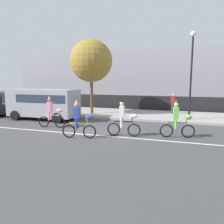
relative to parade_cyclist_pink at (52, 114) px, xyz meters
name	(u,v)px	position (x,y,z in m)	size (l,w,h in m)	color
ground_plane	(86,132)	(2.42, -0.44, -0.84)	(80.00, 80.00, 0.00)	#424244
road_centre_line	(82,134)	(2.42, -0.94, -0.84)	(36.00, 0.14, 0.01)	beige
sidewalk_curb	(118,113)	(2.42, 6.06, -0.77)	(60.00, 5.00, 0.15)	#9E9B93
fence_line	(127,103)	(2.42, 8.96, -0.14)	(40.00, 0.08, 1.40)	black
building_backdrop	(129,78)	(0.63, 17.56, 2.27)	(28.00, 8.00, 6.23)	#99939E
parade_cyclist_pink	(52,114)	(0.00, 0.00, 0.00)	(1.72, 0.51, 1.92)	black
parade_cyclist_cobalt	(79,121)	(2.64, -1.69, 0.00)	(1.70, 0.54, 1.92)	black
parade_cyclist_zebra	(124,120)	(4.65, -0.64, 0.00)	(1.72, 0.50, 1.92)	black
parade_cyclist_lime	(178,121)	(7.26, -0.13, 0.00)	(1.70, 0.54, 1.92)	black
parked_van_grey	(44,102)	(-2.06, 2.26, 0.44)	(5.00, 2.22, 2.18)	#99999E
street_lamp_post	(192,63)	(7.93, 4.51, 3.15)	(0.36, 0.36, 5.86)	black
street_tree_near_lamp	(91,61)	(0.51, 4.95, 3.48)	(3.32, 3.32, 5.84)	brown
pedestrian_onlooker	(173,103)	(6.72, 6.91, 0.17)	(0.32, 0.20, 1.62)	#33333D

